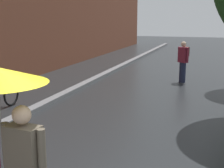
% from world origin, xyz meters
% --- Properties ---
extents(kerb_strip, '(0.30, 36.00, 0.12)m').
position_xyz_m(kerb_strip, '(-3.20, 10.00, 0.06)').
color(kerb_strip, slate).
rests_on(kerb_strip, ground).
extents(couple_under_umbrella, '(1.25, 1.14, 2.11)m').
position_xyz_m(couple_under_umbrella, '(-0.57, 0.17, 1.41)').
color(couple_under_umbrella, '#1E233D').
rests_on(couple_under_umbrella, ground).
extents(pedestrian_walking_midground, '(0.47, 0.46, 1.65)m').
position_xyz_m(pedestrian_walking_midground, '(0.33, 10.53, 0.88)').
color(pedestrian_walking_midground, '#1E233D').
rests_on(pedestrian_walking_midground, ground).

